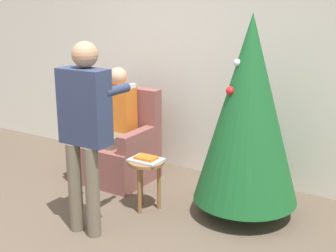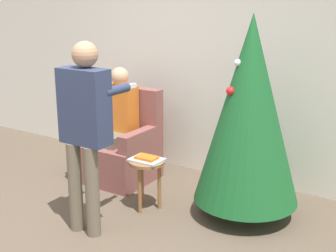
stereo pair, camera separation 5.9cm
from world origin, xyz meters
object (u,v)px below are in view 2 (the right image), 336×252
at_px(person_seated, 116,119).
at_px(side_stool, 147,170).
at_px(person_standing, 85,121).
at_px(christmas_tree, 249,111).
at_px(armchair, 119,149).

distance_m(person_seated, side_stool, 0.91).
bearing_deg(person_seated, person_standing, -63.16).
height_order(christmas_tree, side_stool, christmas_tree).
relative_size(armchair, person_standing, 0.61).
bearing_deg(christmas_tree, person_standing, -135.86).
bearing_deg(person_standing, side_stool, 73.46).
xyz_separation_m(person_seated, person_standing, (0.55, -1.08, 0.30)).
xyz_separation_m(christmas_tree, armchair, (-1.58, 0.11, -0.67)).
height_order(armchair, person_seated, person_seated).
distance_m(armchair, person_seated, 0.35).
bearing_deg(person_standing, person_seated, 116.84).
bearing_deg(person_standing, christmas_tree, 44.14).
bearing_deg(armchair, christmas_tree, -4.05).
bearing_deg(person_seated, armchair, 90.00).
relative_size(person_seated, person_standing, 0.76).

